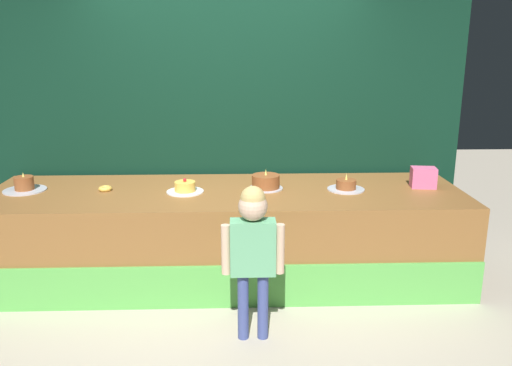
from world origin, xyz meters
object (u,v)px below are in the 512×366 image
Objects in this scene: pink_box at (423,177)px; cake_center_right at (266,182)px; child_figure at (253,243)px; cake_center_left at (185,188)px; cake_far_left at (24,185)px; donut at (105,189)px; cake_far_right at (346,186)px.

pink_box and cake_center_right have the same top height.
pink_box is (1.49, 1.06, 0.16)m from child_figure.
cake_center_right is (0.14, 1.06, 0.13)m from child_figure.
cake_center_left is at bearing -177.66° from pink_box.
cake_far_left is (-1.88, 1.07, 0.12)m from child_figure.
cake_far_left is 1.20× the size of cake_center_right.
cake_center_right is at bearing 0.51° from donut.
cake_center_left is (-2.02, -0.08, -0.05)m from pink_box.
cake_center_left is at bearing -5.89° from donut.
cake_center_left is at bearing -3.88° from cake_far_left.
cake_far_left is 1.13× the size of cake_center_left.
pink_box is 0.66× the size of cake_far_right.
cake_far_right is (2.70, -0.07, -0.01)m from cake_far_left.
pink_box is at bearing -0.15° from cake_far_left.
donut is 0.68m from cake_far_left.
cake_center_right reaches higher than cake_far_right.
cake_far_left is at bearing 176.12° from cake_center_left.
pink_box is 0.59× the size of cake_far_left.
cake_center_left is (-0.53, 0.98, 0.11)m from child_figure.
child_figure is 1.08m from cake_center_right.
cake_far_right is at bearing -1.25° from donut.
cake_center_right reaches higher than cake_center_left.
donut is 1.35m from cake_center_right.
donut is at bearing 139.05° from child_figure.
donut is (-2.70, -0.01, -0.07)m from pink_box.
child_figure is 3.11× the size of cake_far_left.
cake_center_left is (0.67, -0.07, 0.02)m from donut.
cake_far_left is at bearing 178.59° from cake_far_right.
cake_far_right is (0.81, 1.00, 0.11)m from child_figure.
pink_box is at bearing 0.28° from donut.
child_figure reaches higher than donut.
cake_center_left is 1.06× the size of cake_center_right.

